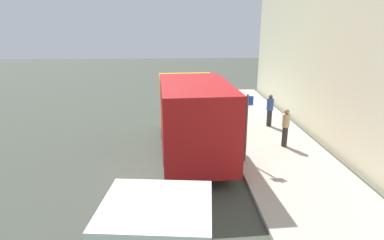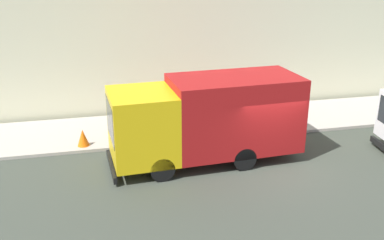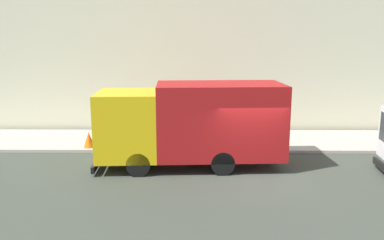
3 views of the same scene
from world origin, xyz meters
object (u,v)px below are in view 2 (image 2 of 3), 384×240
(large_utility_truck, at_px, (207,117))
(pedestrian_walking, at_px, (115,107))
(street_sign_post, at_px, (222,101))
(traffic_cone_orange, at_px, (83,138))
(pedestrian_standing, at_px, (178,103))

(large_utility_truck, xyz_separation_m, pedestrian_walking, (4.23, 3.20, -0.74))
(street_sign_post, bearing_deg, traffic_cone_orange, 88.07)
(traffic_cone_orange, bearing_deg, street_sign_post, -91.93)
(pedestrian_walking, xyz_separation_m, traffic_cone_orange, (-2.02, 1.44, -0.54))
(pedestrian_walking, bearing_deg, pedestrian_standing, 42.92)
(pedestrian_standing, bearing_deg, pedestrian_walking, -55.03)
(large_utility_truck, height_order, pedestrian_walking, large_utility_truck)
(large_utility_truck, distance_m, traffic_cone_orange, 5.29)
(pedestrian_walking, relative_size, traffic_cone_orange, 2.43)
(street_sign_post, bearing_deg, large_utility_truck, 149.58)
(traffic_cone_orange, bearing_deg, large_utility_truck, -115.47)
(pedestrian_walking, bearing_deg, street_sign_post, 18.93)
(large_utility_truck, xyz_separation_m, traffic_cone_orange, (2.21, 4.64, -1.29))
(large_utility_truck, bearing_deg, street_sign_post, -33.64)
(pedestrian_walking, relative_size, pedestrian_standing, 1.00)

